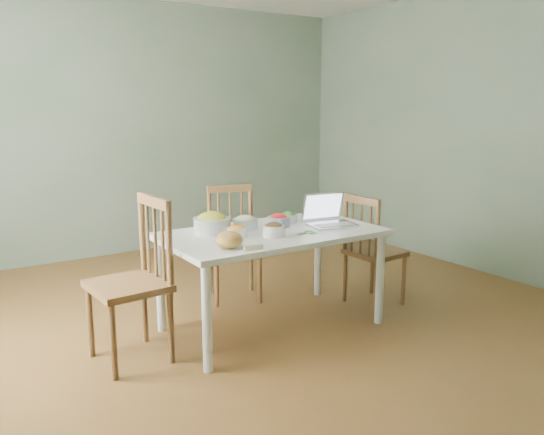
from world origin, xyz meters
TOP-DOWN VIEW (x-y plane):
  - floor at (0.00, 0.00)m, footprint 5.00×5.00m
  - wall_back at (0.00, 2.50)m, footprint 5.00×0.00m
  - wall_right at (2.50, 0.00)m, footprint 0.00×5.00m
  - dining_table at (0.02, -0.14)m, footprint 1.54×0.87m
  - chair_far at (0.09, 0.54)m, footprint 0.52×0.51m
  - chair_left at (-1.03, -0.10)m, footprint 0.47×0.49m
  - chair_right at (0.99, -0.18)m, footprint 0.41×0.43m
  - bread_boule at (-0.46, -0.39)m, footprint 0.18×0.18m
  - butter_stick at (-0.36, -0.50)m, footprint 0.13×0.06m
  - bowl_squash at (-0.37, 0.03)m, footprint 0.31×0.31m
  - bowl_carrot at (-0.28, -0.15)m, footprint 0.16×0.16m
  - bowl_onion at (-0.11, 0.03)m, footprint 0.18×0.18m
  - bowl_mushroom at (-0.06, -0.28)m, footprint 0.17×0.17m
  - bowl_redpep at (0.14, -0.04)m, footprint 0.18×0.18m
  - bowl_broccoli at (0.30, 0.06)m, footprint 0.14×0.14m
  - flatbread at (0.30, 0.19)m, footprint 0.24×0.24m
  - basil_bunch at (0.18, -0.33)m, footprint 0.18×0.18m
  - laptop at (0.49, -0.23)m, footprint 0.38×0.35m

SIDE VIEW (x-z plane):
  - floor at x=0.00m, z-range 0.00..0.00m
  - dining_table at x=0.02m, z-range 0.00..0.72m
  - chair_right at x=0.99m, z-range 0.00..0.91m
  - chair_far at x=0.09m, z-range 0.00..0.94m
  - chair_left at x=-1.03m, z-range 0.00..1.04m
  - flatbread at x=0.30m, z-range 0.72..0.74m
  - basil_bunch at x=0.18m, z-range 0.72..0.74m
  - butter_stick at x=-0.36m, z-range 0.72..0.76m
  - bowl_carrot at x=-0.28m, z-range 0.72..0.80m
  - bowl_broccoli at x=0.30m, z-range 0.72..0.80m
  - bowl_redpep at x=0.14m, z-range 0.72..0.82m
  - bowl_mushroom at x=-0.06m, z-range 0.72..0.82m
  - bowl_onion at x=-0.11m, z-range 0.72..0.82m
  - bread_boule at x=-0.46m, z-range 0.72..0.83m
  - bowl_squash at x=-0.37m, z-range 0.72..0.87m
  - laptop at x=0.49m, z-range 0.72..0.95m
  - wall_back at x=0.00m, z-range 0.00..2.70m
  - wall_right at x=2.50m, z-range 0.00..2.70m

